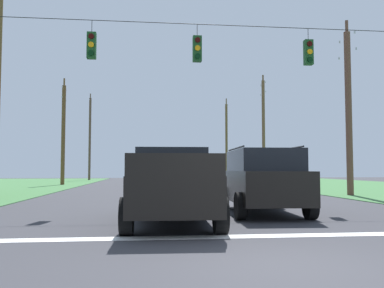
% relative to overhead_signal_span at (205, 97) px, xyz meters
% --- Properties ---
extents(ground_plane, '(120.00, 120.00, 0.00)m').
position_rel_overhead_signal_span_xyz_m(ground_plane, '(-0.16, -8.97, -4.02)').
color(ground_plane, '#333338').
extents(stop_bar_stripe, '(13.86, 0.45, 0.01)m').
position_rel_overhead_signal_span_xyz_m(stop_bar_stripe, '(-0.16, -6.34, -4.01)').
color(stop_bar_stripe, white).
rests_on(stop_bar_stripe, ground).
extents(lane_dash_0, '(2.50, 0.15, 0.01)m').
position_rel_overhead_signal_span_xyz_m(lane_dash_0, '(-0.16, -0.34, -4.01)').
color(lane_dash_0, white).
rests_on(lane_dash_0, ground).
extents(lane_dash_1, '(2.50, 0.15, 0.01)m').
position_rel_overhead_signal_span_xyz_m(lane_dash_1, '(-0.16, 5.71, -4.01)').
color(lane_dash_1, white).
rests_on(lane_dash_1, ground).
extents(lane_dash_2, '(2.50, 0.15, 0.01)m').
position_rel_overhead_signal_span_xyz_m(lane_dash_2, '(-0.16, 11.84, -4.01)').
color(lane_dash_2, white).
rests_on(lane_dash_2, ground).
extents(overhead_signal_span, '(16.84, 0.31, 7.37)m').
position_rel_overhead_signal_span_xyz_m(overhead_signal_span, '(0.00, 0.00, 0.00)').
color(overhead_signal_span, brown).
rests_on(overhead_signal_span, ground).
extents(pickup_truck, '(2.42, 5.46, 1.95)m').
position_rel_overhead_signal_span_xyz_m(pickup_truck, '(-1.46, -4.02, -3.05)').
color(pickup_truck, black).
rests_on(pickup_truck, ground).
extents(suv_black, '(2.40, 4.89, 2.05)m').
position_rel_overhead_signal_span_xyz_m(suv_black, '(1.50, -2.11, -2.96)').
color(suv_black, black).
rests_on(suv_black, ground).
extents(distant_car_crossing_white, '(2.22, 4.40, 1.52)m').
position_rel_overhead_signal_span_xyz_m(distant_car_crossing_white, '(4.04, 8.69, -3.23)').
color(distant_car_crossing_white, silver).
rests_on(distant_car_crossing_white, ground).
extents(utility_pole_mid_right, '(0.34, 1.97, 9.37)m').
position_rel_overhead_signal_span_xyz_m(utility_pole_mid_right, '(8.51, 5.87, 0.56)').
color(utility_pole_mid_right, brown).
rests_on(utility_pole_mid_right, ground).
extents(utility_pole_far_right, '(0.28, 1.69, 10.03)m').
position_rel_overhead_signal_span_xyz_m(utility_pole_far_right, '(8.46, 21.73, 1.02)').
color(utility_pole_far_right, brown).
rests_on(utility_pole_far_right, ground).
extents(utility_pole_near_left, '(0.31, 1.92, 10.71)m').
position_rel_overhead_signal_span_xyz_m(utility_pole_near_left, '(8.28, 38.44, 1.23)').
color(utility_pole_near_left, brown).
rests_on(utility_pole_near_left, ground).
extents(utility_pole_distant_right, '(0.34, 1.81, 9.39)m').
position_rel_overhead_signal_span_xyz_m(utility_pole_distant_right, '(-9.42, 22.16, 0.57)').
color(utility_pole_distant_right, brown).
rests_on(utility_pole_distant_right, ground).
extents(utility_pole_distant_left, '(0.29, 1.63, 10.89)m').
position_rel_overhead_signal_span_xyz_m(utility_pole_distant_left, '(-9.27, 37.76, 1.30)').
color(utility_pole_distant_left, brown).
rests_on(utility_pole_distant_left, ground).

